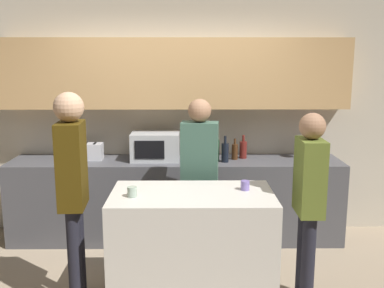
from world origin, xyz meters
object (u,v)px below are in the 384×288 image
object	(u,v)px
person_right	(200,170)
bottle_1	(216,150)
cup_0	(132,192)
bottle_0	(208,154)
person_center	(73,182)
bottle_2	(225,152)
toaster	(91,152)
bottle_4	(243,149)
person_left	(309,193)
microwave	(156,146)
cup_1	(245,185)
bottle_3	(235,151)
potted_plant	(309,142)

from	to	relation	value
person_right	bottle_1	bearing A→B (deg)	-99.33
cup_0	person_right	distance (m)	0.90
bottle_0	person_center	size ratio (longest dim) A/B	0.13
bottle_2	person_right	distance (m)	0.67
toaster	bottle_4	world-z (taller)	bottle_4
person_left	microwave	bearing A→B (deg)	44.80
cup_1	person_center	bearing A→B (deg)	-173.87
person_center	person_right	world-z (taller)	person_center
bottle_3	cup_0	bearing A→B (deg)	-123.08
bottle_4	person_left	xyz separation A→B (m)	(0.36, -1.43, -0.06)
bottle_4	cup_0	xyz separation A→B (m)	(-1.04, -1.51, -0.02)
person_right	person_left	bearing A→B (deg)	150.17
bottle_0	bottle_4	xyz separation A→B (m)	(0.40, 0.19, 0.01)
person_center	bottle_0	bearing A→B (deg)	135.25
potted_plant	person_center	distance (m)	2.63
person_center	person_right	distance (m)	1.22
bottle_3	potted_plant	bearing A→B (deg)	0.02
person_right	bottle_3	bearing A→B (deg)	-112.22
bottle_0	bottle_1	size ratio (longest dim) A/B	0.72
bottle_2	microwave	bearing A→B (deg)	170.81
bottle_0	cup_0	world-z (taller)	bottle_0
bottle_2	bottle_4	bearing A→B (deg)	40.60
microwave	bottle_0	bearing A→B (deg)	-13.05
bottle_0	person_center	xyz separation A→B (m)	(-1.11, -1.29, 0.07)
bottle_0	cup_1	xyz separation A→B (m)	(0.26, -1.14, -0.01)
bottle_1	person_center	bearing A→B (deg)	-131.55
microwave	bottle_2	bearing A→B (deg)	-9.19
bottle_1	potted_plant	bearing A→B (deg)	4.19
bottle_0	person_left	world-z (taller)	person_left
microwave	toaster	size ratio (longest dim) A/B	2.00
cup_0	bottle_1	bearing A→B (deg)	62.05
person_left	bottle_2	bearing A→B (deg)	25.41
cup_1	person_center	distance (m)	1.37
potted_plant	bottle_4	size ratio (longest dim) A/B	1.53
bottle_3	cup_1	world-z (taller)	bottle_3
cup_0	bottle_4	bearing A→B (deg)	55.37
bottle_0	cup_0	distance (m)	1.47
bottle_3	person_right	world-z (taller)	person_right
bottle_4	person_center	world-z (taller)	person_center
bottle_2	bottle_4	distance (m)	0.28
bottle_4	bottle_0	bearing A→B (deg)	-154.34
bottle_2	cup_0	bearing A→B (deg)	-121.98
bottle_4	cup_0	world-z (taller)	bottle_4
toaster	bottle_4	bearing A→B (deg)	2.10
bottle_1	bottle_3	bearing A→B (deg)	19.15
potted_plant	cup_0	size ratio (longest dim) A/B	4.93
bottle_1	person_center	world-z (taller)	person_center
bottle_4	person_right	bearing A→B (deg)	-122.40
person_center	microwave	bearing A→B (deg)	154.92
bottle_2	bottle_4	size ratio (longest dim) A/B	1.09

